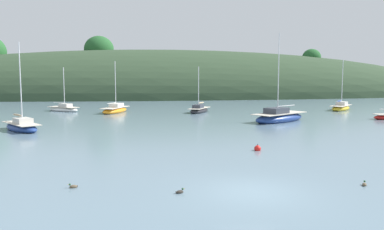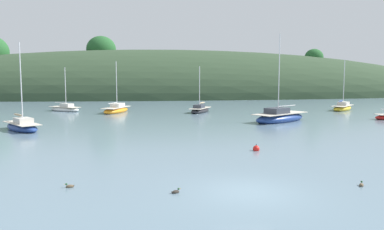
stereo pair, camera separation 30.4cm
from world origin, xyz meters
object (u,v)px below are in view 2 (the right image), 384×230
(mooring_buoy_outer, at_px, (256,149))
(duck_lead, at_px, (70,186))
(sailboat_blue_center, at_px, (65,109))
(sailboat_orange_cutter, at_px, (22,126))
(sailboat_red_portside, at_px, (342,108))
(sailboat_yellow_far, at_px, (200,110))
(duck_lone_left, at_px, (176,192))
(duck_lone_right, at_px, (361,185))
(sailboat_teal_outer, at_px, (116,110))
(sailboat_black_sloop, at_px, (280,117))

(mooring_buoy_outer, distance_m, duck_lead, 12.56)
(sailboat_blue_center, height_order, sailboat_orange_cutter, sailboat_orange_cutter)
(sailboat_red_portside, bearing_deg, sailboat_orange_cutter, -158.03)
(sailboat_orange_cutter, bearing_deg, sailboat_yellow_far, 39.02)
(duck_lone_left, distance_m, duck_lone_right, 8.22)
(sailboat_orange_cutter, bearing_deg, sailboat_blue_center, 90.33)
(duck_lone_left, bearing_deg, sailboat_teal_outer, 98.26)
(sailboat_red_portside, bearing_deg, sailboat_blue_center, 175.43)
(sailboat_black_sloop, bearing_deg, mooring_buoy_outer, -114.85)
(sailboat_yellow_far, height_order, duck_lone_left, sailboat_yellow_far)
(duck_lone_right, bearing_deg, mooring_buoy_outer, 105.69)
(sailboat_red_portside, relative_size, mooring_buoy_outer, 13.62)
(sailboat_teal_outer, bearing_deg, sailboat_black_sloop, -34.18)
(sailboat_black_sloop, relative_size, sailboat_red_portside, 1.30)
(sailboat_yellow_far, relative_size, sailboat_teal_outer, 0.90)
(duck_lone_right, bearing_deg, sailboat_red_portside, 62.87)
(sailboat_yellow_far, bearing_deg, duck_lead, -107.37)
(sailboat_red_portside, distance_m, duck_lone_left, 44.22)
(duck_lone_left, bearing_deg, duck_lone_right, 0.38)
(sailboat_orange_cutter, bearing_deg, sailboat_teal_outer, 66.12)
(sailboat_black_sloop, xyz_separation_m, sailboat_red_portside, (13.48, 11.96, -0.08))
(duck_lone_right, bearing_deg, sailboat_blue_center, 118.10)
(sailboat_yellow_far, distance_m, duck_lone_left, 35.09)
(sailboat_teal_outer, bearing_deg, duck_lead, -88.88)
(sailboat_orange_cutter, xyz_separation_m, duck_lead, (7.72, -18.57, -0.30))
(duck_lone_right, bearing_deg, duck_lead, 174.23)
(sailboat_red_portside, xyz_separation_m, mooring_buoy_outer, (-20.50, -27.11, -0.24))
(sailboat_black_sloop, distance_m, sailboat_red_portside, 18.03)
(mooring_buoy_outer, height_order, duck_lone_left, mooring_buoy_outer)
(sailboat_black_sloop, distance_m, mooring_buoy_outer, 16.69)
(sailboat_black_sloop, height_order, sailboat_orange_cutter, sailboat_black_sloop)
(sailboat_red_portside, relative_size, duck_lone_left, 17.96)
(sailboat_black_sloop, distance_m, duck_lone_left, 26.83)
(sailboat_blue_center, height_order, sailboat_teal_outer, sailboat_teal_outer)
(sailboat_yellow_far, distance_m, sailboat_red_portside, 20.52)
(sailboat_blue_center, height_order, duck_lone_left, sailboat_blue_center)
(duck_lead, bearing_deg, sailboat_orange_cutter, 112.57)
(sailboat_teal_outer, xyz_separation_m, duck_lead, (0.68, -34.47, -0.31))
(sailboat_blue_center, xyz_separation_m, sailboat_orange_cutter, (0.11, -18.67, 0.04))
(sailboat_yellow_far, xyz_separation_m, duck_lone_left, (-5.87, -34.59, -0.28))
(sailboat_red_portside, distance_m, mooring_buoy_outer, 33.98)
(sailboat_yellow_far, height_order, sailboat_red_portside, sailboat_red_portside)
(sailboat_black_sloop, bearing_deg, duck_lead, -128.14)
(sailboat_teal_outer, bearing_deg, sailboat_orange_cutter, -113.88)
(mooring_buoy_outer, bearing_deg, sailboat_teal_outer, 112.00)
(sailboat_teal_outer, bearing_deg, mooring_buoy_outer, -68.00)
(sailboat_blue_center, distance_m, sailboat_orange_cutter, 18.67)
(mooring_buoy_outer, xyz_separation_m, duck_lone_left, (-5.88, -8.38, -0.07))
(sailboat_blue_center, xyz_separation_m, sailboat_yellow_far, (18.22, -3.99, 0.01))
(duck_lone_left, bearing_deg, sailboat_black_sloop, 61.27)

